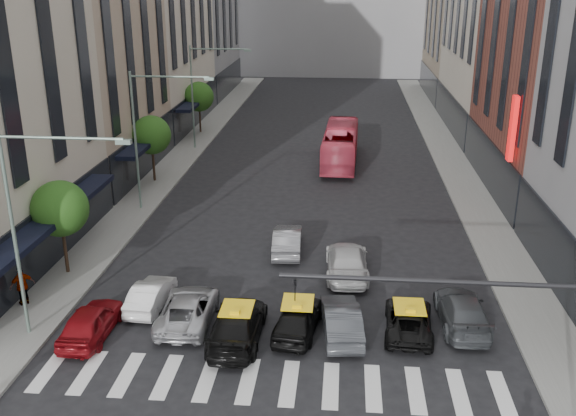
% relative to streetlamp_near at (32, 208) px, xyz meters
% --- Properties ---
extents(ground, '(160.00, 160.00, 0.00)m').
position_rel_streetlamp_near_xyz_m(ground, '(10.04, -4.00, -5.90)').
color(ground, black).
rests_on(ground, ground).
extents(sidewalk_left, '(3.00, 96.00, 0.15)m').
position_rel_streetlamp_near_xyz_m(sidewalk_left, '(-1.46, 26.00, -5.83)').
color(sidewalk_left, slate).
rests_on(sidewalk_left, ground).
extents(sidewalk_right, '(3.00, 96.00, 0.15)m').
position_rel_streetlamp_near_xyz_m(sidewalk_right, '(21.54, 26.00, -5.83)').
color(sidewalk_right, slate).
rests_on(sidewalk_right, ground).
extents(building_left_b, '(8.00, 16.00, 24.00)m').
position_rel_streetlamp_near_xyz_m(building_left_b, '(-6.96, 24.00, 6.10)').
color(building_left_b, tan).
rests_on(building_left_b, ground).
extents(building_right_b, '(8.00, 18.00, 26.00)m').
position_rel_streetlamp_near_xyz_m(building_right_b, '(27.04, 23.00, 7.10)').
color(building_right_b, brown).
rests_on(building_right_b, ground).
extents(tree_near, '(2.88, 2.88, 4.95)m').
position_rel_streetlamp_near_xyz_m(tree_near, '(-1.76, 6.00, -2.25)').
color(tree_near, black).
rests_on(tree_near, sidewalk_left).
extents(tree_mid, '(2.88, 2.88, 4.95)m').
position_rel_streetlamp_near_xyz_m(tree_mid, '(-1.76, 22.00, -2.25)').
color(tree_mid, black).
rests_on(tree_mid, sidewalk_left).
extents(tree_far, '(2.88, 2.88, 4.95)m').
position_rel_streetlamp_near_xyz_m(tree_far, '(-1.76, 38.00, -2.25)').
color(tree_far, black).
rests_on(tree_far, sidewalk_left).
extents(streetlamp_near, '(5.38, 0.25, 9.00)m').
position_rel_streetlamp_near_xyz_m(streetlamp_near, '(0.00, 0.00, 0.00)').
color(streetlamp_near, gray).
rests_on(streetlamp_near, sidewalk_left).
extents(streetlamp_mid, '(5.38, 0.25, 9.00)m').
position_rel_streetlamp_near_xyz_m(streetlamp_mid, '(0.00, 16.00, 0.00)').
color(streetlamp_mid, gray).
rests_on(streetlamp_mid, sidewalk_left).
extents(streetlamp_far, '(5.38, 0.25, 9.00)m').
position_rel_streetlamp_near_xyz_m(streetlamp_far, '(0.00, 32.00, 0.00)').
color(streetlamp_far, gray).
rests_on(streetlamp_far, sidewalk_left).
extents(traffic_signal, '(10.10, 0.20, 6.00)m').
position_rel_streetlamp_near_xyz_m(traffic_signal, '(17.74, -5.00, -1.43)').
color(traffic_signal, black).
rests_on(traffic_signal, ground).
extents(liberty_sign, '(0.30, 0.70, 4.00)m').
position_rel_streetlamp_near_xyz_m(liberty_sign, '(22.64, 16.00, 0.10)').
color(liberty_sign, red).
rests_on(liberty_sign, ground).
extents(car_red, '(1.79, 4.32, 1.46)m').
position_rel_streetlamp_near_xyz_m(car_red, '(1.83, 0.12, -5.17)').
color(car_red, maroon).
rests_on(car_red, ground).
extents(car_white_front, '(1.56, 3.98, 1.29)m').
position_rel_streetlamp_near_xyz_m(car_white_front, '(3.63, 2.93, -5.26)').
color(car_white_front, white).
rests_on(car_white_front, ground).
extents(car_silver, '(2.46, 5.05, 1.38)m').
position_rel_streetlamp_near_xyz_m(car_silver, '(5.71, 1.69, -5.21)').
color(car_silver, '#A9AAAF').
rests_on(car_silver, ground).
extents(taxi_left, '(2.14, 5.22, 1.51)m').
position_rel_streetlamp_near_xyz_m(taxi_left, '(8.17, 0.39, -5.15)').
color(taxi_left, black).
rests_on(taxi_left, ground).
extents(taxi_center, '(2.26, 4.46, 1.46)m').
position_rel_streetlamp_near_xyz_m(taxi_center, '(10.69, 1.24, -5.18)').
color(taxi_center, black).
rests_on(taxi_center, ground).
extents(car_grey_mid, '(2.04, 4.61, 1.47)m').
position_rel_streetlamp_near_xyz_m(car_grey_mid, '(12.57, 1.27, -5.17)').
color(car_grey_mid, '#36393D').
rests_on(car_grey_mid, ground).
extents(taxi_right, '(2.30, 4.50, 1.22)m').
position_rel_streetlamp_near_xyz_m(taxi_right, '(15.51, 1.75, -5.30)').
color(taxi_right, black).
rests_on(taxi_right, ground).
extents(car_grey_curb, '(2.12, 5.01, 1.44)m').
position_rel_streetlamp_near_xyz_m(car_grey_curb, '(17.93, 2.52, -5.18)').
color(car_grey_curb, '#404448').
rests_on(car_grey_curb, ground).
extents(car_row2_left, '(1.77, 4.52, 1.46)m').
position_rel_streetlamp_near_xyz_m(car_row2_left, '(9.44, 9.91, -5.17)').
color(car_row2_left, gray).
rests_on(car_row2_left, ground).
extents(car_row2_right, '(2.34, 5.38, 1.54)m').
position_rel_streetlamp_near_xyz_m(car_row2_right, '(12.80, 7.26, -5.13)').
color(car_row2_right, '#BDBDBD').
rests_on(car_row2_right, ground).
extents(bus, '(2.97, 11.21, 3.10)m').
position_rel_streetlamp_near_xyz_m(bus, '(12.17, 28.56, -4.35)').
color(bus, '#D73F57').
rests_on(bus, ground).
extents(pedestrian_far, '(1.16, 1.10, 1.93)m').
position_rel_streetlamp_near_xyz_m(pedestrian_far, '(-2.33, 2.41, -4.79)').
color(pedestrian_far, gray).
rests_on(pedestrian_far, sidewalk_left).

